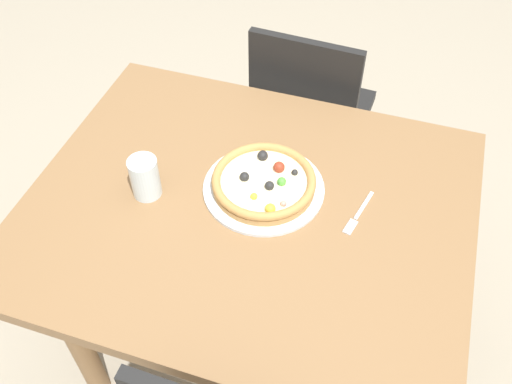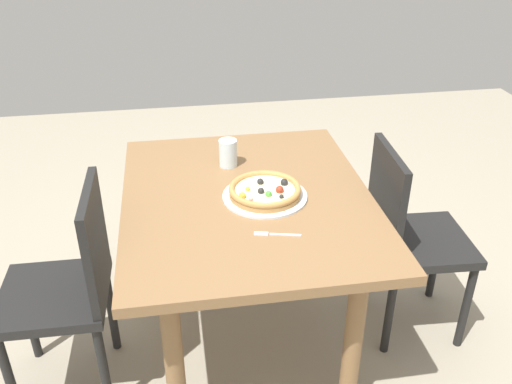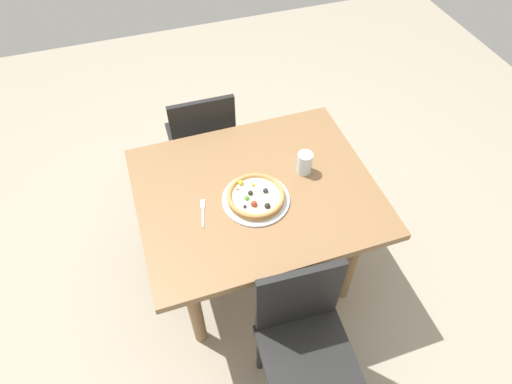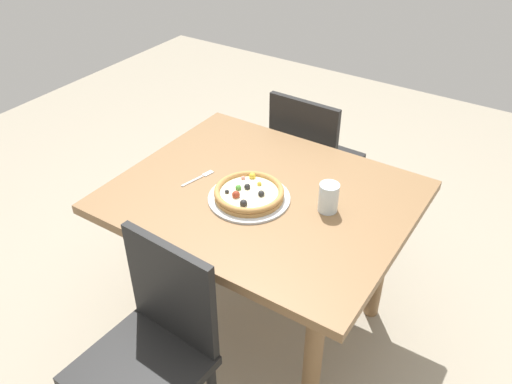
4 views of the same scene
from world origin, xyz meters
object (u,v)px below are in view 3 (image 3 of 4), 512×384
object	(u,v)px
drinking_glass	(305,163)
chair_near	(304,340)
pizza	(256,196)
fork	(203,211)
chair_far	(202,141)
dining_table	(256,203)
plate	(256,199)

from	to	relation	value
drinking_glass	chair_near	bearing A→B (deg)	-110.73
pizza	fork	world-z (taller)	pizza
fork	pizza	bearing A→B (deg)	-80.21
fork	chair_near	bearing A→B (deg)	-143.55
chair_far	drinking_glass	bearing A→B (deg)	-57.58
chair_far	pizza	size ratio (longest dim) A/B	3.18
fork	dining_table	bearing A→B (deg)	-66.73
chair_near	plate	bearing A→B (deg)	-85.47
chair_far	fork	size ratio (longest dim) A/B	5.45
dining_table	fork	size ratio (longest dim) A/B	7.16
dining_table	chair_far	distance (m)	0.72
plate	drinking_glass	world-z (taller)	drinking_glass
plate	dining_table	bearing A→B (deg)	70.73
plate	drinking_glass	bearing A→B (deg)	20.03
chair_near	chair_far	xyz separation A→B (m)	(-0.12, 1.39, 0.00)
dining_table	drinking_glass	size ratio (longest dim) A/B	9.93
chair_near	drinking_glass	bearing A→B (deg)	-107.58
dining_table	plate	xyz separation A→B (m)	(-0.02, -0.07, 0.11)
plate	drinking_glass	size ratio (longest dim) A/B	2.79
plate	fork	distance (m)	0.26
chair_far	drinking_glass	distance (m)	0.83
fork	drinking_glass	world-z (taller)	drinking_glass
chair_near	fork	xyz separation A→B (m)	(-0.28, 0.65, 0.25)
chair_near	fork	bearing A→B (deg)	-63.77
pizza	fork	distance (m)	0.26
chair_near	plate	xyz separation A→B (m)	(-0.02, 0.63, 0.26)
fork	drinking_glass	xyz separation A→B (m)	(0.56, 0.09, 0.06)
chair_near	pizza	distance (m)	0.69
plate	pizza	bearing A→B (deg)	-150.66
chair_far	drinking_glass	size ratio (longest dim) A/B	7.56
dining_table	pizza	world-z (taller)	pizza
drinking_glass	dining_table	bearing A→B (deg)	-171.22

